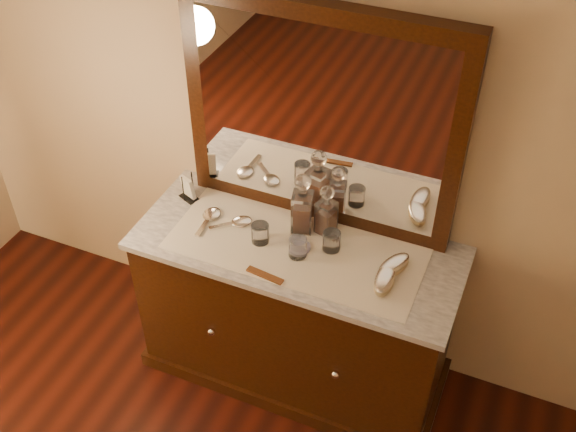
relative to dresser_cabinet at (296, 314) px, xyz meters
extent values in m
plane|color=tan|center=(0.00, 0.29, 0.99)|extent=(4.50, 4.50, 0.00)
cube|color=black|center=(0.00, 0.00, 0.00)|extent=(1.40, 0.55, 0.82)
cube|color=black|center=(0.00, 0.00, -0.37)|extent=(1.46, 0.59, 0.08)
sphere|color=silver|center=(-0.30, -0.28, 0.04)|extent=(0.04, 0.04, 0.04)
sphere|color=silver|center=(0.30, -0.28, 0.04)|extent=(0.04, 0.04, 0.04)
cube|color=white|center=(0.00, 0.00, 0.42)|extent=(1.44, 0.59, 0.03)
cube|color=black|center=(0.00, 0.25, 0.94)|extent=(1.20, 0.08, 1.00)
cube|color=white|center=(0.00, 0.21, 0.94)|extent=(1.06, 0.01, 0.86)
cube|color=silver|center=(0.00, -0.02, 0.44)|extent=(1.10, 0.45, 0.00)
cylinder|color=silver|center=(0.02, -0.01, 0.45)|extent=(0.10, 0.10, 0.01)
cube|color=brown|center=(-0.05, -0.22, 0.45)|extent=(0.17, 0.05, 0.01)
cube|color=black|center=(-0.59, 0.11, 0.44)|extent=(0.11, 0.09, 0.01)
cylinder|color=black|center=(-0.60, 0.08, 0.51)|extent=(0.01, 0.01, 0.14)
cylinder|color=black|center=(-0.58, 0.13, 0.51)|extent=(0.01, 0.01, 0.14)
cube|color=white|center=(-0.59, 0.11, 0.50)|extent=(0.08, 0.06, 0.11)
cube|color=#9A3F16|center=(-0.02, 0.11, 0.51)|extent=(0.09, 0.09, 0.13)
cube|color=white|center=(-0.02, 0.11, 0.54)|extent=(0.11, 0.11, 0.19)
cylinder|color=white|center=(-0.02, 0.11, 0.65)|extent=(0.05, 0.05, 0.03)
sphere|color=white|center=(-0.02, 0.11, 0.70)|extent=(0.09, 0.09, 0.07)
cube|color=#9A3F16|center=(0.08, 0.14, 0.50)|extent=(0.08, 0.08, 0.11)
cube|color=white|center=(0.08, 0.14, 0.52)|extent=(0.09, 0.09, 0.16)
cylinder|color=white|center=(0.08, 0.14, 0.62)|extent=(0.04, 0.04, 0.03)
sphere|color=white|center=(0.08, 0.14, 0.66)|extent=(0.08, 0.08, 0.06)
ellipsoid|color=tan|center=(0.41, -0.07, 0.46)|extent=(0.09, 0.18, 0.03)
ellipsoid|color=silver|center=(0.41, -0.07, 0.48)|extent=(0.09, 0.18, 0.03)
ellipsoid|color=tan|center=(0.43, 0.02, 0.46)|extent=(0.14, 0.19, 0.03)
ellipsoid|color=silver|center=(0.43, 0.02, 0.48)|extent=(0.14, 0.19, 0.03)
ellipsoid|color=silver|center=(-0.43, 0.03, 0.45)|extent=(0.09, 0.10, 0.02)
cube|color=silver|center=(-0.43, -0.06, 0.45)|extent=(0.03, 0.13, 0.01)
ellipsoid|color=silver|center=(-0.29, 0.04, 0.45)|extent=(0.12, 0.12, 0.02)
cube|color=silver|center=(-0.35, -0.02, 0.45)|extent=(0.11, 0.10, 0.01)
cylinder|color=white|center=(0.14, 0.04, 0.49)|extent=(0.08, 0.08, 0.09)
cylinder|color=white|center=(0.03, -0.05, 0.49)|extent=(0.08, 0.08, 0.09)
cylinder|color=white|center=(-0.16, -0.04, 0.49)|extent=(0.08, 0.08, 0.09)
camera|label=1|loc=(0.82, -2.01, 2.48)|focal=42.91mm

